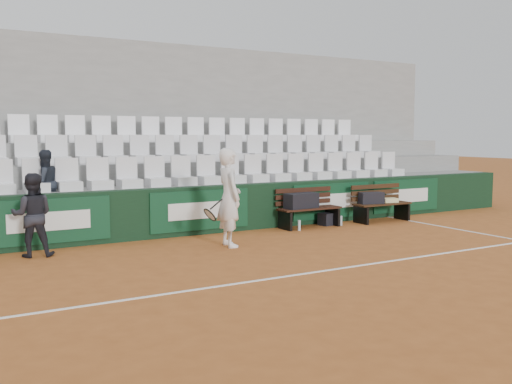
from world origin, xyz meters
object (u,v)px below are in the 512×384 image
object	(u,v)px
sports_bag_ground	(329,219)
tennis_player	(229,197)
bench_left	(309,217)
spectator_c	(44,159)
sports_bag_left	(301,201)
bench_right	(382,212)
sports_bag_right	(371,198)
ball_kid	(32,215)
water_bottle_far	(341,221)
water_bottle_near	(299,225)

from	to	relation	value
sports_bag_ground	tennis_player	world-z (taller)	tennis_player
bench_left	spectator_c	size ratio (longest dim) A/B	1.21
tennis_player	spectator_c	distance (m)	3.62
bench_left	sports_bag_left	size ratio (longest dim) A/B	1.93
bench_right	sports_bag_right	xyz separation A→B (m)	(-0.31, 0.04, 0.36)
bench_right	ball_kid	world-z (taller)	ball_kid
sports_bag_ground	tennis_player	size ratio (longest dim) A/B	0.25
sports_bag_right	sports_bag_ground	distance (m)	1.20
sports_bag_left	sports_bag_ground	distance (m)	0.94
bench_right	sports_bag_ground	bearing A→B (deg)	170.70
bench_left	water_bottle_far	distance (m)	0.80
bench_left	sports_bag_left	xyz separation A→B (m)	(-0.21, 0.01, 0.39)
tennis_player	sports_bag_right	bearing A→B (deg)	12.21
bench_right	tennis_player	bearing A→B (deg)	-169.08
bench_right	sports_bag_left	distance (m)	2.27
sports_bag_ground	water_bottle_near	distance (m)	1.11
bench_left	sports_bag_left	distance (m)	0.45
bench_right	water_bottle_near	distance (m)	2.47
bench_left	bench_right	size ratio (longest dim) A/B	1.00
sports_bag_right	sports_bag_ground	xyz separation A→B (m)	(-1.10, 0.19, -0.44)
water_bottle_near	water_bottle_far	world-z (taller)	water_bottle_near
ball_kid	tennis_player	bearing A→B (deg)	-179.80
sports_bag_left	sports_bag_right	distance (m)	1.92
bench_right	sports_bag_ground	distance (m)	1.43
water_bottle_near	sports_bag_left	bearing A→B (deg)	48.85
sports_bag_left	bench_left	bearing A→B (deg)	-3.44
bench_left	sports_bag_right	world-z (taller)	sports_bag_right
sports_bag_right	water_bottle_far	size ratio (longest dim) A/B	2.56
sports_bag_left	water_bottle_near	size ratio (longest dim) A/B	3.37
bench_left	ball_kid	size ratio (longest dim) A/B	1.05
sports_bag_ground	water_bottle_far	distance (m)	0.29
water_bottle_near	tennis_player	size ratio (longest dim) A/B	0.13
water_bottle_near	ball_kid	size ratio (longest dim) A/B	0.16
sports_bag_left	sports_bag_right	bearing A→B (deg)	-4.01
sports_bag_right	water_bottle_near	distance (m)	2.21
sports_bag_ground	ball_kid	world-z (taller)	ball_kid
sports_bag_left	spectator_c	bearing A→B (deg)	169.63
bench_left	bench_right	bearing A→B (deg)	-4.57
sports_bag_left	tennis_player	distance (m)	2.60
sports_bag_left	water_bottle_near	distance (m)	0.62
bench_right	spectator_c	world-z (taller)	spectator_c
sports_bag_ground	bench_left	bearing A→B (deg)	-173.31
bench_left	water_bottle_far	size ratio (longest dim) A/B	6.66
bench_right	sports_bag_left	world-z (taller)	sports_bag_left
water_bottle_far	ball_kid	distance (m)	6.70
sports_bag_right	spectator_c	world-z (taller)	spectator_c
ball_kid	spectator_c	size ratio (longest dim) A/B	1.15
sports_bag_left	bench_right	bearing A→B (deg)	-4.47
sports_bag_left	tennis_player	bearing A→B (deg)	-155.80
sports_bag_left	sports_bag_right	size ratio (longest dim) A/B	1.35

